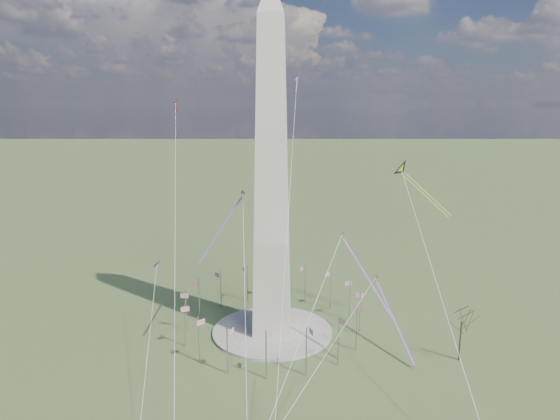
{
  "coord_description": "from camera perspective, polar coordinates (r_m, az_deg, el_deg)",
  "views": [
    {
      "loc": [
        8.26,
        -139.23,
        67.27
      ],
      "look_at": [
        2.34,
        0.0,
        37.78
      ],
      "focal_mm": 32.0,
      "sensor_mm": 36.0,
      "label": 1
    }
  ],
  "objects": [
    {
      "name": "washington_monument",
      "position": [
        140.81,
        -0.96,
        4.06
      ],
      "size": [
        15.56,
        15.56,
        100.0
      ],
      "color": "beige",
      "rests_on": "plaza"
    },
    {
      "name": "kite_diamond_purple",
      "position": [
        155.2,
        -13.85,
        -6.29
      ],
      "size": [
        2.16,
        2.85,
        8.33
      ],
      "rotation": [
        0.0,
        0.0,
        2.33
      ],
      "color": "#3E186D",
      "rests_on": "ground"
    },
    {
      "name": "kite_delta_black",
      "position": [
        156.47,
        14.0,
        4.26
      ],
      "size": [
        16.65,
        15.66,
        15.34
      ],
      "rotation": [
        0.0,
        0.0,
        3.98
      ],
      "color": "black",
      "rests_on": "ground"
    },
    {
      "name": "kite_streamer_mid",
      "position": [
        139.72,
        -5.82,
        -0.63
      ],
      "size": [
        10.42,
        21.64,
        15.81
      ],
      "rotation": [
        0.0,
        0.0,
        2.73
      ],
      "color": "red",
      "rests_on": "ground"
    },
    {
      "name": "tree_near",
      "position": [
        143.03,
        20.07,
        -11.58
      ],
      "size": [
        9.56,
        9.56,
        16.74
      ],
      "color": "#3F2C26",
      "rests_on": "ground"
    },
    {
      "name": "kite_streamer_left",
      "position": [
        136.7,
        8.86,
        -5.73
      ],
      "size": [
        12.42,
        22.3,
        16.73
      ],
      "rotation": [
        0.0,
        0.0,
        3.62
      ],
      "color": "red",
      "rests_on": "ground"
    },
    {
      "name": "kite_streamer_right",
      "position": [
        148.17,
        12.21,
        -10.52
      ],
      "size": [
        8.69,
        23.93,
        16.91
      ],
      "rotation": [
        0.0,
        0.0,
        3.44
      ],
      "color": "red",
      "rests_on": "ground"
    },
    {
      "name": "kite_small_white",
      "position": [
        186.46,
        1.95,
        14.64
      ],
      "size": [
        1.62,
        1.43,
        4.32
      ],
      "rotation": [
        0.0,
        0.0,
        3.17
      ],
      "color": "silver",
      "rests_on": "ground"
    },
    {
      "name": "plaza",
      "position": [
        154.68,
        -0.89,
        -13.67
      ],
      "size": [
        36.0,
        36.0,
        0.8
      ],
      "primitive_type": "cylinder",
      "color": "#AFADA0",
      "rests_on": "ground"
    },
    {
      "name": "flagpole_ring",
      "position": [
        151.84,
        -0.9,
        -11.33
      ],
      "size": [
        54.4,
        54.4,
        13.0
      ],
      "color": "#AFB0B6",
      "rests_on": "ground"
    },
    {
      "name": "ground",
      "position": [
        154.85,
        -0.89,
        -13.8
      ],
      "size": [
        2000.0,
        2000.0,
        0.0
      ],
      "primitive_type": "plane",
      "color": "#475F2F",
      "rests_on": "ground"
    },
    {
      "name": "kite_small_red",
      "position": [
        176.78,
        -11.83,
        11.87
      ],
      "size": [
        1.46,
        1.48,
        4.25
      ],
      "rotation": [
        0.0,
        0.0,
        3.08
      ],
      "color": "red",
      "rests_on": "ground"
    }
  ]
}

